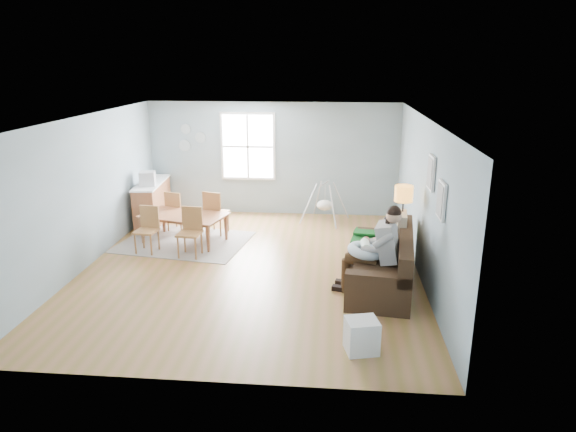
# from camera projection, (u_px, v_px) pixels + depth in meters

# --- Properties ---
(room) EXTENTS (8.40, 9.40, 3.90)m
(room) POSITION_uv_depth(u_px,v_px,m) (249.00, 135.00, 8.68)
(room) COLOR olive
(window) EXTENTS (1.32, 0.08, 1.62)m
(window) POSITION_uv_depth(u_px,v_px,m) (248.00, 147.00, 12.25)
(window) COLOR silver
(window) RESTS_ON room
(pictures) EXTENTS (0.05, 1.34, 0.74)m
(pictures) POSITION_uv_depth(u_px,v_px,m) (436.00, 186.00, 7.59)
(pictures) COLOR silver
(pictures) RESTS_ON room
(wall_plates) EXTENTS (0.67, 0.02, 0.66)m
(wall_plates) POSITION_uv_depth(u_px,v_px,m) (190.00, 138.00, 12.33)
(wall_plates) COLOR #9EB3BD
(wall_plates) RESTS_ON room
(sofa) EXTENTS (1.25, 2.38, 0.92)m
(sofa) POSITION_uv_depth(u_px,v_px,m) (385.00, 267.00, 8.55)
(sofa) COLOR black
(sofa) RESTS_ON room
(green_throw) EXTENTS (1.16, 1.01, 0.04)m
(green_throw) POSITION_uv_depth(u_px,v_px,m) (382.00, 237.00, 9.21)
(green_throw) COLOR #13551A
(green_throw) RESTS_ON sofa
(beige_pillow) EXTENTS (0.21, 0.55, 0.54)m
(beige_pillow) POSITION_uv_depth(u_px,v_px,m) (402.00, 228.00, 8.91)
(beige_pillow) COLOR #BDAF90
(beige_pillow) RESTS_ON sofa
(father) EXTENTS (1.11, 0.65, 1.49)m
(father) POSITION_uv_depth(u_px,v_px,m) (377.00, 246.00, 8.14)
(father) COLOR gray
(father) RESTS_ON sofa
(nursing_pillow) EXTENTS (0.61, 0.60, 0.24)m
(nursing_pillow) POSITION_uv_depth(u_px,v_px,m) (365.00, 251.00, 8.20)
(nursing_pillow) COLOR silver
(nursing_pillow) RESTS_ON father
(infant) EXTENTS (0.15, 0.41, 0.15)m
(infant) POSITION_uv_depth(u_px,v_px,m) (366.00, 244.00, 8.21)
(infant) COLOR white
(infant) RESTS_ON nursing_pillow
(toddler) EXTENTS (0.63, 0.38, 0.95)m
(toddler) POSITION_uv_depth(u_px,v_px,m) (382.00, 236.00, 8.64)
(toddler) COLOR white
(toddler) RESTS_ON sofa
(floor_lamp) EXTENTS (0.31, 0.31, 1.56)m
(floor_lamp) POSITION_uv_depth(u_px,v_px,m) (403.00, 201.00, 8.87)
(floor_lamp) COLOR black
(floor_lamp) RESTS_ON room
(storage_cube) EXTENTS (0.47, 0.44, 0.45)m
(storage_cube) POSITION_uv_depth(u_px,v_px,m) (361.00, 336.00, 6.62)
(storage_cube) COLOR silver
(storage_cube) RESTS_ON room
(rug) EXTENTS (2.79, 2.28, 0.01)m
(rug) POSITION_uv_depth(u_px,v_px,m) (185.00, 242.00, 10.67)
(rug) COLOR gray
(rug) RESTS_ON room
(dining_table) EXTENTS (1.88, 1.35, 0.59)m
(dining_table) POSITION_uv_depth(u_px,v_px,m) (184.00, 229.00, 10.58)
(dining_table) COLOR brown
(dining_table) RESTS_ON rug
(chair_sw) EXTENTS (0.45, 0.45, 0.90)m
(chair_sw) POSITION_uv_depth(u_px,v_px,m) (148.00, 226.00, 10.04)
(chair_sw) COLOR olive
(chair_sw) RESTS_ON rug
(chair_se) EXTENTS (0.46, 0.46, 0.95)m
(chair_se) POSITION_uv_depth(u_px,v_px,m) (191.00, 228.00, 9.83)
(chair_se) COLOR olive
(chair_se) RESTS_ON rug
(chair_nw) EXTENTS (0.51, 0.51, 0.91)m
(chair_nw) POSITION_uv_depth(u_px,v_px,m) (176.00, 209.00, 11.21)
(chair_nw) COLOR olive
(chair_nw) RESTS_ON rug
(chair_ne) EXTENTS (0.54, 0.54, 0.97)m
(chair_ne) POSITION_uv_depth(u_px,v_px,m) (215.00, 210.00, 10.98)
(chair_ne) COLOR olive
(chair_ne) RESTS_ON rug
(counter) EXTENTS (0.65, 1.75, 0.96)m
(counter) POSITION_uv_depth(u_px,v_px,m) (153.00, 202.00, 11.86)
(counter) COLOR brown
(counter) RESTS_ON room
(monitor) EXTENTS (0.38, 0.37, 0.31)m
(monitor) POSITION_uv_depth(u_px,v_px,m) (147.00, 179.00, 11.36)
(monitor) COLOR silver
(monitor) RESTS_ON counter
(baby_swing) EXTENTS (1.16, 1.17, 0.93)m
(baby_swing) POSITION_uv_depth(u_px,v_px,m) (325.00, 204.00, 11.90)
(baby_swing) COLOR silver
(baby_swing) RESTS_ON room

